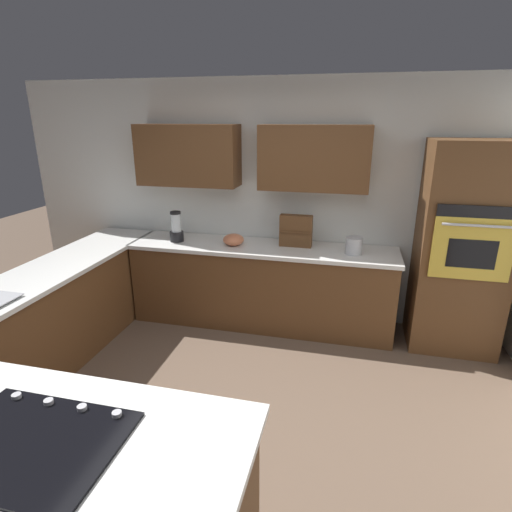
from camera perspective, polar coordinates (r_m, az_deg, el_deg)
name	(u,v)px	position (r m, az deg, el deg)	size (l,w,h in m)	color
ground_plane	(223,430)	(3.30, -4.58, -23.04)	(14.00, 14.00, 0.00)	brown
wall_back	(272,192)	(4.53, 2.19, 8.87)	(6.00, 0.44, 2.60)	silver
lower_cabinets_back	(261,287)	(4.51, 0.76, -4.31)	(2.80, 0.60, 0.86)	brown
countertop_back	(262,248)	(4.35, 0.79, 1.15)	(2.84, 0.64, 0.04)	silver
lower_cabinets_side	(53,318)	(4.28, -26.40, -7.75)	(0.60, 2.90, 0.86)	brown
countertop_side	(45,273)	(4.11, -27.30, -2.10)	(0.64, 2.94, 0.04)	silver
island_top	(30,449)	(2.12, -28.93, -22.46)	(1.85, 0.97, 0.04)	silver
wall_oven	(462,249)	(4.34, 26.77, 0.84)	(0.80, 0.66, 2.02)	brown
cooktop	(30,443)	(2.11, -28.94, -21.80)	(0.76, 0.56, 0.03)	black
blender	(176,229)	(4.57, -11.05, 3.78)	(0.15, 0.15, 0.33)	black
mixing_bowl	(233,240)	(4.37, -3.17, 2.29)	(0.22, 0.22, 0.12)	#CC724C
spice_rack	(296,231)	(4.32, 5.58, 3.50)	(0.34, 0.11, 0.34)	brown
kettle	(354,246)	(4.19, 13.46, 1.41)	(0.17, 0.17, 0.17)	#B7BABF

